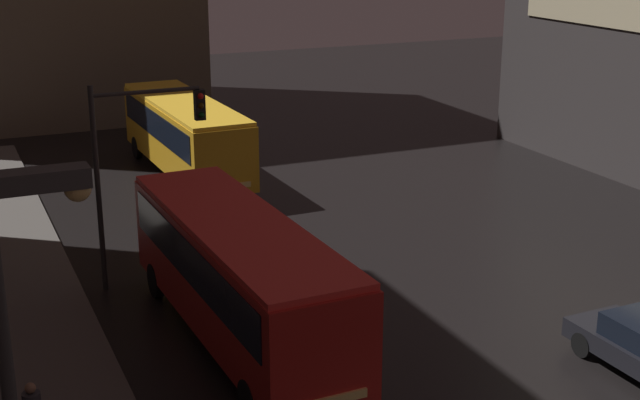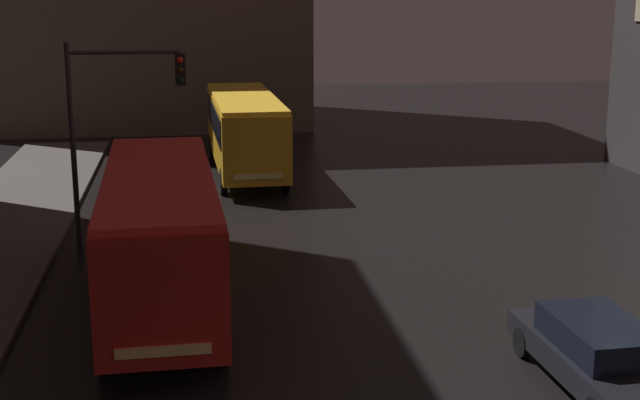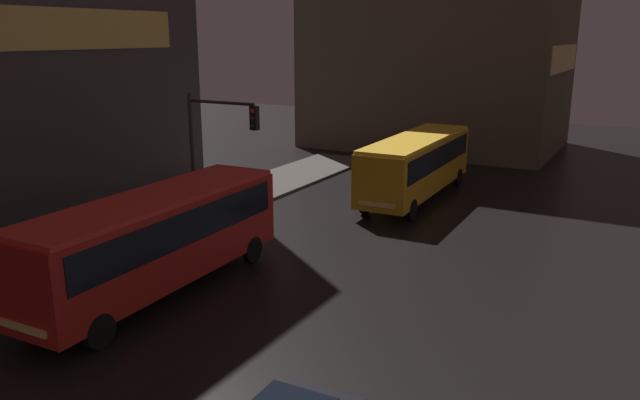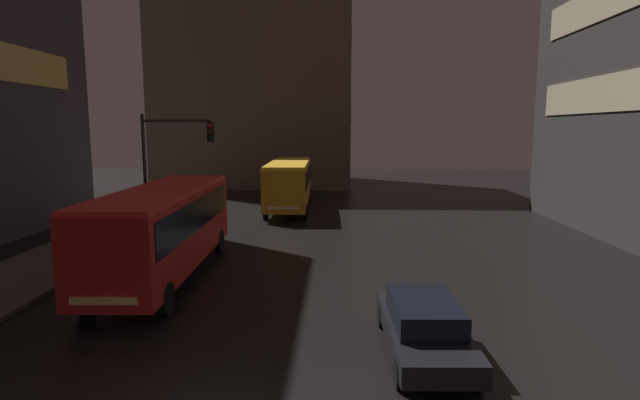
{
  "view_description": "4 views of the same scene",
  "coord_description": "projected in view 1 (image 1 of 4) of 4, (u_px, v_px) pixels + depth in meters",
  "views": [
    {
      "loc": [
        -10.43,
        -9.89,
        10.49
      ],
      "look_at": [
        -0.1,
        13.34,
        2.46
      ],
      "focal_mm": 50.0,
      "sensor_mm": 36.0,
      "label": 1
    },
    {
      "loc": [
        -3.01,
        -10.82,
        7.55
      ],
      "look_at": [
        0.67,
        14.05,
        1.57
      ],
      "focal_mm": 50.0,
      "sensor_mm": 36.0,
      "label": 2
    },
    {
      "loc": [
        10.34,
        -4.17,
        8.33
      ],
      "look_at": [
        0.14,
        14.06,
        2.78
      ],
      "focal_mm": 35.0,
      "sensor_mm": 36.0,
      "label": 3
    },
    {
      "loc": [
        2.54,
        -7.44,
        5.46
      ],
      "look_at": [
        1.81,
        12.22,
        2.63
      ],
      "focal_mm": 28.0,
      "sensor_mm": 36.0,
      "label": 4
    }
  ],
  "objects": [
    {
      "name": "bus_far",
      "position": [
        185.0,
        130.0,
        37.48
      ],
      "size": [
        2.83,
        10.64,
        3.25
      ],
      "rotation": [
        0.0,
        0.0,
        3.17
      ],
      "color": "orange",
      "rests_on": "ground"
    },
    {
      "name": "sidewalk_left",
      "position": [
        33.0,
        381.0,
        21.02
      ],
      "size": [
        4.0,
        48.0,
        0.15
      ],
      "color": "#56514C",
      "rests_on": "ground"
    },
    {
      "name": "traffic_light_main",
      "position": [
        136.0,
        150.0,
        25.65
      ],
      "size": [
        3.34,
        0.35,
        6.1
      ],
      "color": "#2D2D2D",
      "rests_on": "ground"
    },
    {
      "name": "bus_near",
      "position": [
        238.0,
        268.0,
        22.57
      ],
      "size": [
        2.9,
        10.45,
        3.31
      ],
      "rotation": [
        0.0,
        0.0,
        3.17
      ],
      "color": "#AD1E19",
      "rests_on": "ground"
    },
    {
      "name": "street_lamp_sidewalk",
      "position": [
        29.0,
        378.0,
        10.69
      ],
      "size": [
        1.25,
        0.36,
        7.67
      ],
      "color": "#2D2D2D",
      "rests_on": "sidewalk_left"
    }
  ]
}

